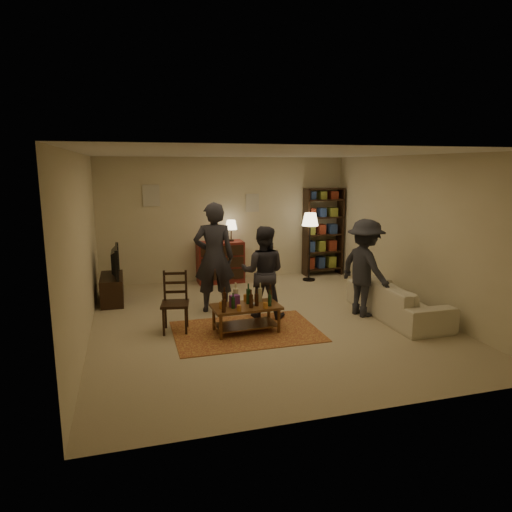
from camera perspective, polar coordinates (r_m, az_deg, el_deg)
name	(u,v)px	position (r m, az deg, el deg)	size (l,w,h in m)	color
floor	(265,321)	(7.61, 1.18, -8.08)	(6.00, 6.00, 0.00)	#C6B793
room_shell	(196,199)	(9.98, -7.45, 7.10)	(6.00, 6.00, 6.00)	beige
rug	(246,331)	(7.13, -1.25, -9.39)	(2.20, 1.50, 0.01)	maroon
coffee_table	(246,308)	(7.01, -1.32, -6.52)	(1.06, 0.61, 0.76)	brown
dining_chair	(175,299)	(7.14, -10.07, -5.36)	(0.48, 0.48, 0.95)	black
tv_stand	(112,282)	(8.93, -17.56, -3.12)	(0.40, 1.00, 1.06)	black
dresser	(221,261)	(9.98, -4.44, -0.61)	(1.00, 0.50, 1.36)	maroon
bookshelf	(323,231)	(10.68, 8.38, 3.14)	(0.90, 0.34, 2.02)	black
floor_lamp	(310,224)	(10.04, 6.78, 4.00)	(0.36, 0.36, 1.51)	black
sofa	(397,299)	(8.08, 17.21, -5.18)	(2.08, 0.81, 0.61)	beige
person_left	(214,257)	(7.91, -5.26, -0.19)	(0.70, 0.46, 1.91)	#25252C
person_right	(263,272)	(7.59, 0.88, -2.03)	(0.75, 0.59, 1.55)	#2B2A33
person_by_sofa	(365,268)	(7.89, 13.46, -1.46)	(1.07, 0.61, 1.65)	#25262D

